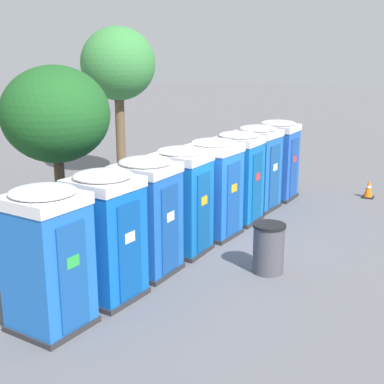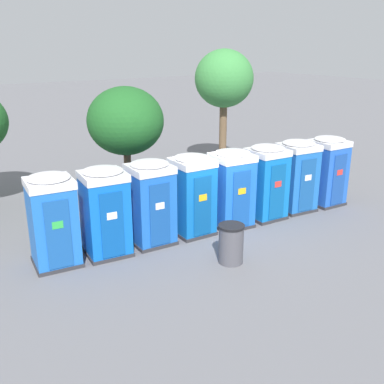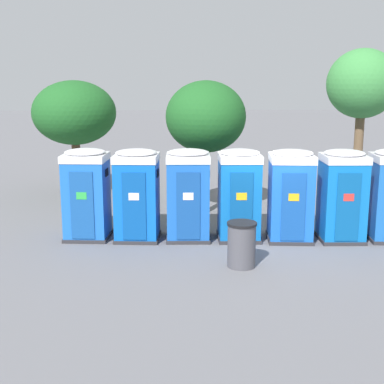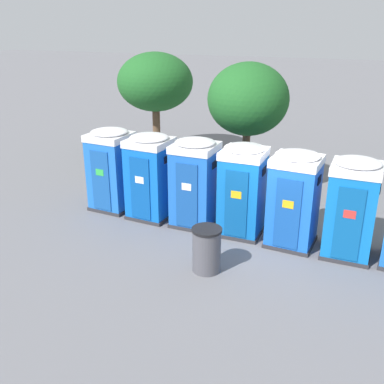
{
  "view_description": "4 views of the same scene",
  "coord_description": "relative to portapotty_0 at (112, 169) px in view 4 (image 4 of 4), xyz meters",
  "views": [
    {
      "loc": [
        -11.38,
        -5.47,
        4.71
      ],
      "look_at": [
        -0.27,
        0.12,
        1.38
      ],
      "focal_mm": 50.0,
      "sensor_mm": 36.0,
      "label": 1
    },
    {
      "loc": [
        -8.07,
        -10.67,
        5.73
      ],
      "look_at": [
        -0.72,
        0.16,
        1.37
      ],
      "focal_mm": 42.0,
      "sensor_mm": 36.0,
      "label": 2
    },
    {
      "loc": [
        -2.88,
        -14.18,
        4.46
      ],
      "look_at": [
        -2.0,
        0.25,
        1.34
      ],
      "focal_mm": 50.0,
      "sensor_mm": 36.0,
      "label": 3
    },
    {
      "loc": [
        1.96,
        -10.95,
        5.64
      ],
      "look_at": [
        -2.19,
        0.27,
        0.98
      ],
      "focal_mm": 42.0,
      "sensor_mm": 36.0,
      "label": 4
    }
  ],
  "objects": [
    {
      "name": "ground_plane",
      "position": [
        4.93,
        -0.52,
        -1.28
      ],
      "size": [
        120.0,
        120.0,
        0.0
      ],
      "primitive_type": "plane",
      "color": "slate"
    },
    {
      "name": "portapotty_1",
      "position": [
        1.41,
        -0.19,
        -0.0
      ],
      "size": [
        1.33,
        1.31,
        2.54
      ],
      "color": "#2D2D33",
      "rests_on": "ground"
    },
    {
      "name": "portapotty_0",
      "position": [
        0.0,
        0.0,
        0.0
      ],
      "size": [
        1.32,
        1.31,
        2.54
      ],
      "color": "#2D2D33",
      "rests_on": "ground"
    },
    {
      "name": "portapotty_2",
      "position": [
        2.82,
        -0.24,
        -0.0
      ],
      "size": [
        1.26,
        1.25,
        2.54
      ],
      "color": "#2D2D33",
      "rests_on": "ground"
    },
    {
      "name": "portapotty_4",
      "position": [
        5.64,
        -0.52,
        -0.0
      ],
      "size": [
        1.33,
        1.32,
        2.54
      ],
      "color": "#2D2D33",
      "rests_on": "ground"
    },
    {
      "name": "street_tree_0",
      "position": [
        3.56,
        2.72,
        1.9
      ],
      "size": [
        2.61,
        2.61,
        4.37
      ],
      "color": "brown",
      "rests_on": "ground"
    },
    {
      "name": "portapotty_3",
      "position": [
        4.23,
        -0.34,
        0.0
      ],
      "size": [
        1.2,
        1.24,
        2.54
      ],
      "color": "#2D2D33",
      "rests_on": "ground"
    },
    {
      "name": "portapotty_5",
      "position": [
        7.05,
        -0.62,
        0.0
      ],
      "size": [
        1.24,
        1.25,
        2.54
      ],
      "color": "#2D2D33",
      "rests_on": "ground"
    },
    {
      "name": "street_tree_1",
      "position": [
        -1.15,
        5.85,
        1.84
      ],
      "size": [
        3.15,
        3.15,
        4.35
      ],
      "color": "brown",
      "rests_on": "ground"
    },
    {
      "name": "trash_can",
      "position": [
        3.97,
        -2.59,
        -0.73
      ],
      "size": [
        0.71,
        0.71,
        1.1
      ],
      "color": "#4C4C54",
      "rests_on": "ground"
    }
  ]
}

